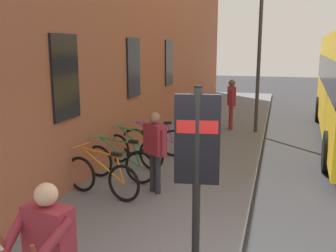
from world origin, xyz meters
name	(u,v)px	position (x,y,z in m)	size (l,w,h in m)	color
ground	(299,160)	(6.00, -1.00, 0.00)	(60.00, 60.00, 0.00)	#2D2D30
sidewalk_pavement	(210,135)	(8.00, 1.75, 0.06)	(24.00, 3.50, 0.12)	slate
station_facade	(160,29)	(8.99, 3.80, 3.60)	(22.00, 0.65, 7.20)	#9E563D
bicycle_beside_lamp	(102,177)	(1.98, 2.79, 0.51)	(0.58, 1.74, 0.97)	black
bicycle_end_of_row	(119,163)	(2.92, 2.84, 0.51)	(0.48, 1.76, 0.97)	black
bicycle_nearest_sign	(135,150)	(3.95, 2.88, 0.51)	(0.71, 1.69, 0.97)	black
bicycle_mid_rack	(154,141)	(4.94, 2.72, 0.51)	(0.50, 1.75, 0.97)	black
transit_info_sign	(197,152)	(0.01, 0.52, 1.72)	(0.17, 0.56, 2.40)	black
pedestrian_crossing_street	(231,99)	(8.83, 1.17, 1.19)	(0.65, 0.35, 1.75)	maroon
pedestrian_near_bus	(155,144)	(2.47, 1.87, 1.11)	(0.45, 0.53, 1.62)	#26262D
tourist_with_hotdogs	(48,247)	(-1.54, 1.61, 1.13)	(0.62, 0.62, 1.63)	#4C724C
street_lamp	(260,31)	(8.65, 0.30, 3.48)	(0.28, 0.28, 5.74)	#333338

